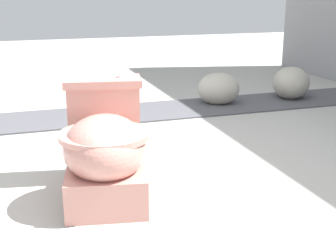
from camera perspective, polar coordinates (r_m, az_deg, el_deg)
ground_plane at (r=2.24m, az=-2.62°, el=-7.72°), size 14.00×14.00×0.00m
gravel_strip at (r=3.63m, az=-0.87°, el=1.91°), size 0.56×8.00×0.01m
toilet at (r=2.13m, az=-7.68°, el=-2.79°), size 0.69×0.48×0.52m
boulder_near at (r=3.83m, az=6.19°, el=4.53°), size 0.37×0.41×0.26m
boulder_far at (r=4.15m, az=14.78°, el=5.10°), size 0.48×0.47×0.28m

